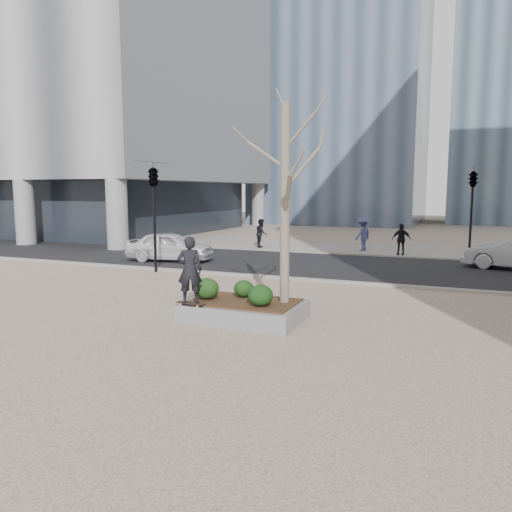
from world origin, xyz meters
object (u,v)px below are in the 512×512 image
at_px(planter, 244,311).
at_px(police_car, 170,246).
at_px(skateboard, 190,304).
at_px(skateboarder, 190,270).

bearing_deg(planter, police_car, 131.93).
distance_m(skateboard, skateboarder, 0.88).
bearing_deg(skateboarder, planter, -165.58).
bearing_deg(planter, skateboard, -141.34).
bearing_deg(skateboard, police_car, 128.53).
distance_m(skateboarder, police_car, 11.46).
height_order(planter, skateboard, skateboard).
distance_m(planter, skateboarder, 1.82).
relative_size(planter, police_car, 0.74).
bearing_deg(skateboard, planter, 42.32).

